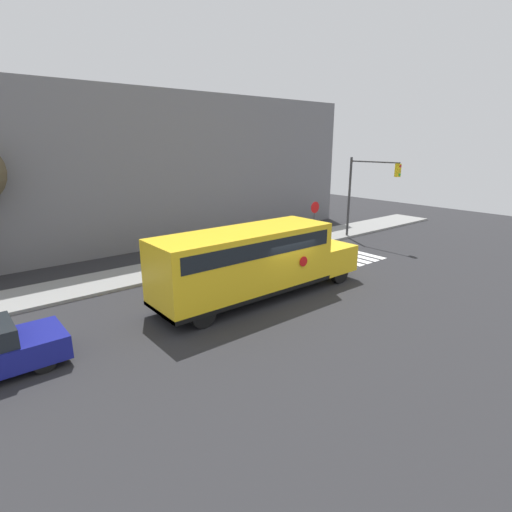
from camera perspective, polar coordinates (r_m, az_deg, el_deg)
ground_plane at (r=17.74m, az=3.54°, el=-5.59°), size 60.00×60.00×0.00m
sidewalk_strip at (r=22.64m, az=-7.68°, el=-0.73°), size 44.00×3.00×0.15m
building_backdrop at (r=27.54m, az=-15.36°, el=11.83°), size 32.00×4.00×9.64m
crosswalk_stripes at (r=23.55m, az=11.84°, el=-0.46°), size 4.70×3.20×0.01m
school_bus at (r=16.83m, az=-0.44°, el=-0.50°), size 9.97×2.57×3.05m
stop_sign at (r=26.69m, az=8.36°, el=5.73°), size 0.75×0.10×2.80m
traffic_light at (r=27.94m, az=15.27°, el=9.61°), size 0.28×3.80×5.56m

